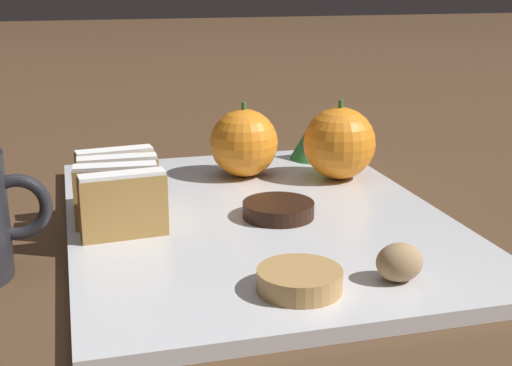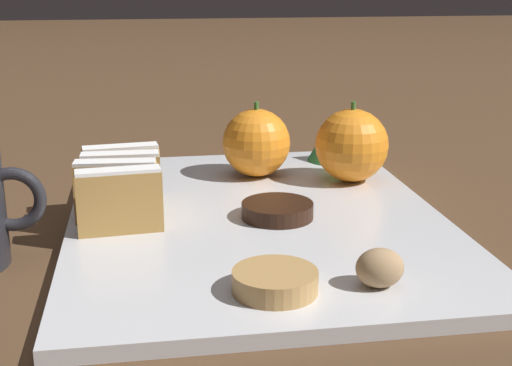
{
  "view_description": "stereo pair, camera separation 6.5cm",
  "coord_description": "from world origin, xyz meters",
  "px_view_note": "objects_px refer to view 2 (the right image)",
  "views": [
    {
      "loc": [
        -0.16,
        -0.6,
        0.23
      ],
      "look_at": [
        0.0,
        0.0,
        0.04
      ],
      "focal_mm": 50.0,
      "sensor_mm": 36.0,
      "label": 1
    },
    {
      "loc": [
        -0.1,
        -0.62,
        0.23
      ],
      "look_at": [
        0.0,
        0.0,
        0.04
      ],
      "focal_mm": 50.0,
      "sensor_mm": 36.0,
      "label": 2
    }
  ],
  "objects_px": {
    "orange_near": "(256,143)",
    "orange_far": "(352,145)",
    "walnut": "(380,268)",
    "chocolate_cookie": "(277,210)"
  },
  "relations": [
    {
      "from": "walnut",
      "to": "chocolate_cookie",
      "type": "relative_size",
      "value": 0.53
    },
    {
      "from": "walnut",
      "to": "orange_near",
      "type": "bearing_deg",
      "value": 97.86
    },
    {
      "from": "orange_near",
      "to": "orange_far",
      "type": "distance_m",
      "value": 0.1
    },
    {
      "from": "orange_near",
      "to": "walnut",
      "type": "distance_m",
      "value": 0.3
    },
    {
      "from": "walnut",
      "to": "chocolate_cookie",
      "type": "height_order",
      "value": "walnut"
    },
    {
      "from": "orange_near",
      "to": "walnut",
      "type": "xyz_separation_m",
      "value": [
        0.04,
        -0.3,
        -0.02
      ]
    },
    {
      "from": "orange_far",
      "to": "chocolate_cookie",
      "type": "xyz_separation_m",
      "value": [
        -0.1,
        -0.11,
        -0.03
      ]
    },
    {
      "from": "orange_far",
      "to": "walnut",
      "type": "bearing_deg",
      "value": -102.03
    },
    {
      "from": "walnut",
      "to": "orange_far",
      "type": "bearing_deg",
      "value": 77.97
    },
    {
      "from": "chocolate_cookie",
      "to": "walnut",
      "type": "bearing_deg",
      "value": -74.22
    }
  ]
}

